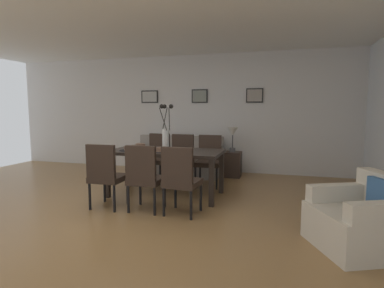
{
  "coord_description": "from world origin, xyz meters",
  "views": [
    {
      "loc": [
        2.0,
        -3.6,
        1.4
      ],
      "look_at": [
        0.67,
        1.02,
        0.86
      ],
      "focal_mm": 29.04,
      "sensor_mm": 36.0,
      "label": 1
    }
  ],
  "objects_px": {
    "framed_picture_center": "(200,96)",
    "dining_table": "(166,155)",
    "dining_chair_far_right": "(181,157)",
    "bowl_near_right": "(140,145)",
    "dining_chair_mid_left": "(180,177)",
    "centerpiece_vase": "(166,133)",
    "bowl_far_left": "(161,149)",
    "dining_chair_near_right": "(157,155)",
    "dining_chair_mid_right": "(209,158)",
    "sofa": "(177,161)",
    "dining_chair_near_left": "(106,173)",
    "dining_chair_far_left": "(144,175)",
    "framed_picture_left": "(150,97)",
    "armchair": "(363,221)",
    "side_table": "(232,164)",
    "table_lamp": "(233,134)",
    "bowl_near_left": "(130,148)",
    "framed_picture_right": "(255,95)"
  },
  "relations": [
    {
      "from": "dining_chair_far_right",
      "to": "centerpiece_vase",
      "type": "distance_m",
      "value": 0.98
    },
    {
      "from": "dining_chair_near_right",
      "to": "bowl_near_right",
      "type": "xyz_separation_m",
      "value": [
        -0.03,
        -0.67,
        0.27
      ]
    },
    {
      "from": "dining_chair_far_left",
      "to": "centerpiece_vase",
      "type": "bearing_deg",
      "value": 90.5
    },
    {
      "from": "dining_chair_near_left",
      "to": "centerpiece_vase",
      "type": "xyz_separation_m",
      "value": [
        0.57,
        0.88,
        0.51
      ]
    },
    {
      "from": "dining_chair_far_left",
      "to": "dining_chair_mid_right",
      "type": "xyz_separation_m",
      "value": [
        0.51,
        1.68,
        0.0
      ]
    },
    {
      "from": "bowl_far_left",
      "to": "dining_chair_near_right",
      "type": "bearing_deg",
      "value": 115.44
    },
    {
      "from": "sofa",
      "to": "table_lamp",
      "type": "height_order",
      "value": "table_lamp"
    },
    {
      "from": "dining_chair_mid_right",
      "to": "table_lamp",
      "type": "xyz_separation_m",
      "value": [
        0.3,
        0.85,
        0.38
      ]
    },
    {
      "from": "dining_chair_far_left",
      "to": "framed_picture_left",
      "type": "distance_m",
      "value": 3.44
    },
    {
      "from": "centerpiece_vase",
      "to": "sofa",
      "type": "distance_m",
      "value": 1.87
    },
    {
      "from": "dining_chair_mid_right",
      "to": "centerpiece_vase",
      "type": "height_order",
      "value": "centerpiece_vase"
    },
    {
      "from": "dining_chair_near_left",
      "to": "framed_picture_center",
      "type": "relative_size",
      "value": 2.52
    },
    {
      "from": "dining_chair_near_right",
      "to": "dining_chair_mid_right",
      "type": "xyz_separation_m",
      "value": [
        1.03,
        -0.04,
        0.0
      ]
    },
    {
      "from": "bowl_near_left",
      "to": "bowl_near_right",
      "type": "relative_size",
      "value": 1.0
    },
    {
      "from": "framed_picture_left",
      "to": "bowl_far_left",
      "type": "bearing_deg",
      "value": -62.76
    },
    {
      "from": "dining_table",
      "to": "dining_chair_mid_right",
      "type": "relative_size",
      "value": 1.96
    },
    {
      "from": "bowl_near_left",
      "to": "bowl_near_right",
      "type": "distance_m",
      "value": 0.4
    },
    {
      "from": "framed_picture_center",
      "to": "framed_picture_right",
      "type": "relative_size",
      "value": 1.02
    },
    {
      "from": "dining_chair_far_left",
      "to": "dining_chair_mid_right",
      "type": "bearing_deg",
      "value": 73.03
    },
    {
      "from": "dining_chair_mid_right",
      "to": "framed_picture_center",
      "type": "height_order",
      "value": "framed_picture_center"
    },
    {
      "from": "bowl_near_right",
      "to": "table_lamp",
      "type": "relative_size",
      "value": 0.33
    },
    {
      "from": "dining_chair_mid_left",
      "to": "sofa",
      "type": "distance_m",
      "value": 2.7
    },
    {
      "from": "framed_picture_center",
      "to": "bowl_far_left",
      "type": "bearing_deg",
      "value": -90.0
    },
    {
      "from": "dining_chair_mid_right",
      "to": "sofa",
      "type": "relative_size",
      "value": 0.48
    },
    {
      "from": "bowl_near_right",
      "to": "framed_picture_center",
      "type": "xyz_separation_m",
      "value": [
        0.54,
        1.95,
        0.91
      ]
    },
    {
      "from": "armchair",
      "to": "side_table",
      "type": "bearing_deg",
      "value": 120.59
    },
    {
      "from": "dining_chair_far_left",
      "to": "bowl_far_left",
      "type": "xyz_separation_m",
      "value": [
        -0.01,
        0.64,
        0.27
      ]
    },
    {
      "from": "dining_chair_near_right",
      "to": "framed_picture_right",
      "type": "xyz_separation_m",
      "value": [
        1.72,
        1.28,
        1.17
      ]
    },
    {
      "from": "dining_chair_far_right",
      "to": "bowl_far_left",
      "type": "relative_size",
      "value": 5.41
    },
    {
      "from": "dining_chair_far_right",
      "to": "bowl_near_right",
      "type": "relative_size",
      "value": 5.41
    },
    {
      "from": "centerpiece_vase",
      "to": "dining_chair_far_left",
      "type": "bearing_deg",
      "value": -89.5
    },
    {
      "from": "bowl_far_left",
      "to": "side_table",
      "type": "xyz_separation_m",
      "value": [
        0.82,
        1.89,
        -0.52
      ]
    },
    {
      "from": "dining_chair_far_left",
      "to": "sofa",
      "type": "xyz_separation_m",
      "value": [
        -0.39,
        2.51,
        -0.23
      ]
    },
    {
      "from": "dining_chair_mid_left",
      "to": "framed_picture_left",
      "type": "relative_size",
      "value": 2.24
    },
    {
      "from": "dining_chair_mid_right",
      "to": "sofa",
      "type": "height_order",
      "value": "dining_chair_mid_right"
    },
    {
      "from": "dining_chair_mid_right",
      "to": "bowl_far_left",
      "type": "height_order",
      "value": "dining_chair_mid_right"
    },
    {
      "from": "sofa",
      "to": "dining_chair_near_left",
      "type": "bearing_deg",
      "value": -94.1
    },
    {
      "from": "dining_chair_far_left",
      "to": "framed_picture_right",
      "type": "bearing_deg",
      "value": 68.14
    },
    {
      "from": "bowl_near_right",
      "to": "bowl_far_left",
      "type": "distance_m",
      "value": 0.67
    },
    {
      "from": "sofa",
      "to": "bowl_near_left",
      "type": "bearing_deg",
      "value": -94.81
    },
    {
      "from": "dining_chair_near_left",
      "to": "centerpiece_vase",
      "type": "relative_size",
      "value": 1.25
    },
    {
      "from": "dining_table",
      "to": "dining_chair_far_right",
      "type": "relative_size",
      "value": 1.96
    },
    {
      "from": "side_table",
      "to": "bowl_near_right",
      "type": "bearing_deg",
      "value": -132.44
    },
    {
      "from": "side_table",
      "to": "dining_chair_near_right",
      "type": "bearing_deg",
      "value": -148.56
    },
    {
      "from": "dining_chair_far_right",
      "to": "dining_table",
      "type": "bearing_deg",
      "value": -89.16
    },
    {
      "from": "side_table",
      "to": "armchair",
      "type": "relative_size",
      "value": 0.49
    },
    {
      "from": "dining_chair_mid_left",
      "to": "centerpiece_vase",
      "type": "height_order",
      "value": "centerpiece_vase"
    },
    {
      "from": "bowl_near_right",
      "to": "framed_picture_center",
      "type": "height_order",
      "value": "framed_picture_center"
    },
    {
      "from": "table_lamp",
      "to": "framed_picture_center",
      "type": "bearing_deg",
      "value": 150.75
    },
    {
      "from": "framed_picture_center",
      "to": "dining_table",
      "type": "bearing_deg",
      "value": -90.0
    }
  ]
}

